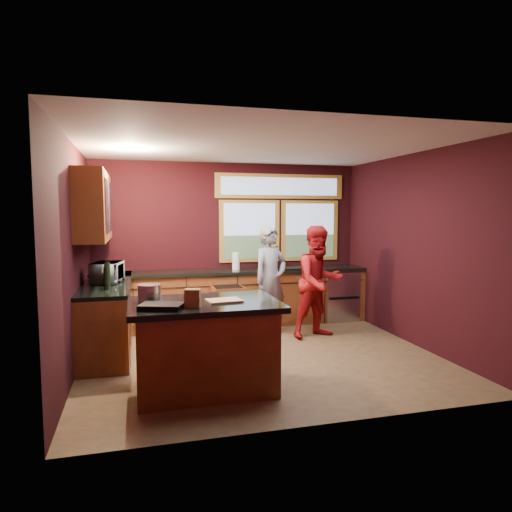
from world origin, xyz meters
name	(u,v)px	position (x,y,z in m)	size (l,w,h in m)	color
floor	(261,356)	(0.00, 0.00, 0.00)	(4.50, 4.50, 0.00)	brown
room_shell	(210,218)	(-0.60, 0.32, 1.80)	(4.52, 4.02, 2.71)	black
back_counter	(245,297)	(0.20, 1.70, 0.46)	(4.50, 0.64, 0.93)	#552B14
left_counter	(107,315)	(-1.95, 0.85, 0.47)	(0.64, 2.30, 0.93)	#552B14
island	(205,345)	(-0.87, -0.93, 0.48)	(1.55, 1.05, 0.95)	#552B14
person_grey	(270,280)	(0.45, 1.06, 0.83)	(0.61, 0.40, 1.67)	slate
person_red	(319,282)	(1.10, 0.68, 0.84)	(0.81, 0.63, 1.68)	maroon
microwave	(107,273)	(-1.92, 0.77, 1.07)	(0.50, 0.34, 0.28)	#999999
potted_plant	(268,257)	(0.61, 1.75, 1.13)	(0.35, 0.31, 0.39)	#999999
paper_towel	(236,261)	(0.04, 1.70, 1.07)	(0.12, 0.12, 0.28)	white
cutting_board	(224,301)	(-0.67, -0.98, 0.95)	(0.35, 0.25, 0.02)	tan
stock_pot	(150,293)	(-1.42, -0.78, 1.03)	(0.24, 0.24, 0.18)	silver
paper_bag	(193,298)	(-1.02, -1.18, 1.03)	(0.15, 0.12, 0.18)	brown
black_tray	(162,306)	(-1.32, -1.18, 0.97)	(0.40, 0.28, 0.05)	black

